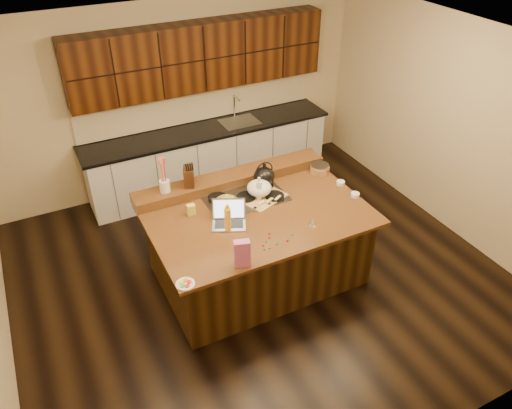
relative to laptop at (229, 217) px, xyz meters
name	(u,v)px	position (x,y,z in m)	size (l,w,h in m)	color
room	(258,180)	(0.36, 0.02, 0.36)	(5.52, 5.02, 2.72)	black
island	(258,245)	(0.36, 0.02, -0.52)	(2.40, 1.60, 0.92)	black
back_ledge	(232,179)	(0.36, 0.72, -0.01)	(2.40, 0.30, 0.12)	black
cooktop	(246,198)	(0.36, 0.32, -0.05)	(0.92, 0.52, 0.05)	gray
back_counter	(207,124)	(0.66, 2.24, 0.00)	(3.70, 0.66, 2.40)	silver
kettle	(264,176)	(0.66, 0.45, 0.09)	(0.25, 0.25, 0.22)	black
green_bowl	(227,203)	(0.06, 0.19, 0.05)	(0.27, 0.27, 0.15)	olive
laptop	(229,217)	(0.00, 0.00, 0.00)	(0.44, 0.40, 0.25)	#B7B7BC
oil_bottle	(228,220)	(-0.06, -0.12, 0.07)	(0.07, 0.07, 0.27)	yellow
vinegar_bottle	(259,191)	(0.48, 0.24, 0.06)	(0.06, 0.06, 0.25)	silver
wooden_tray	(260,190)	(0.53, 0.29, 0.02)	(0.58, 0.51, 0.20)	tan
ramekin_a	(355,195)	(1.51, -0.20, -0.04)	(0.10, 0.10, 0.04)	white
ramekin_b	(341,183)	(1.51, 0.09, -0.04)	(0.10, 0.10, 0.04)	white
ramekin_c	(323,172)	(1.46, 0.41, -0.04)	(0.10, 0.10, 0.04)	white
strainer_bowl	(320,169)	(1.44, 0.45, -0.02)	(0.24, 0.24, 0.09)	#996B3F
kitchen_timer	(313,222)	(0.78, -0.44, -0.03)	(0.08, 0.08, 0.07)	silver
pink_bag	(242,253)	(-0.17, -0.69, 0.08)	(0.15, 0.08, 0.29)	#D464A3
candy_plate	(185,284)	(-0.75, -0.69, -0.06)	(0.18, 0.18, 0.01)	white
package_box	(191,210)	(-0.31, 0.32, 0.00)	(0.09, 0.06, 0.12)	#E0D14F
utensil_crock	(165,186)	(-0.46, 0.72, 0.12)	(0.12, 0.12, 0.14)	white
knife_block	(189,177)	(-0.17, 0.72, 0.17)	(0.11, 0.18, 0.23)	black
gumdrop_0	(269,237)	(0.26, -0.44, -0.06)	(0.02, 0.02, 0.02)	red
gumdrop_1	(292,234)	(0.49, -0.50, -0.06)	(0.02, 0.02, 0.02)	#198C26
gumdrop_2	(288,241)	(0.40, -0.57, -0.06)	(0.02, 0.02, 0.02)	red
gumdrop_3	(264,249)	(0.12, -0.58, -0.06)	(0.02, 0.02, 0.02)	#198C26
gumdrop_4	(263,245)	(0.14, -0.52, -0.06)	(0.02, 0.02, 0.02)	red
gumdrop_5	(270,248)	(0.18, -0.59, -0.06)	(0.02, 0.02, 0.02)	#198C26
gumdrop_6	(269,234)	(0.29, -0.38, -0.06)	(0.02, 0.02, 0.02)	red
gumdrop_7	(266,242)	(0.19, -0.48, -0.06)	(0.02, 0.02, 0.02)	#198C26
gumdrop_8	(263,245)	(0.14, -0.52, -0.06)	(0.02, 0.02, 0.02)	red
gumdrop_9	(277,244)	(0.27, -0.56, -0.06)	(0.02, 0.02, 0.02)	#198C26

